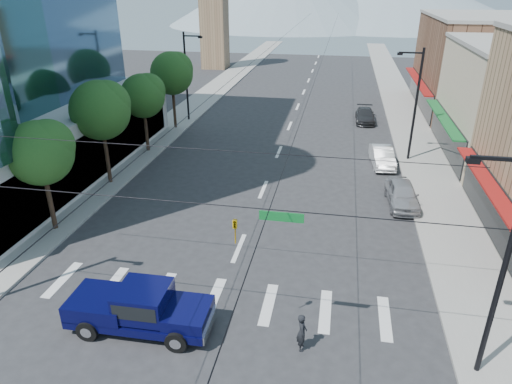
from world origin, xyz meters
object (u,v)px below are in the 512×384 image
at_px(pedestrian, 302,332).
at_px(parked_car_near, 402,194).
at_px(parked_car_mid, 382,157).
at_px(pickup_truck, 139,307).
at_px(parked_car_far, 365,115).

height_order(pedestrian, parked_car_near, pedestrian).
distance_m(parked_car_near, parked_car_mid, 7.18).
height_order(pickup_truck, parked_car_far, pickup_truck).
distance_m(pedestrian, parked_car_mid, 21.83).
bearing_deg(pickup_truck, parked_car_near, 48.76).
bearing_deg(parked_car_far, parked_car_near, -85.58).
bearing_deg(parked_car_mid, parked_car_near, -88.88).
relative_size(parked_car_mid, parked_car_far, 0.95).
distance_m(pedestrian, parked_car_near, 15.19).
xyz_separation_m(parked_car_near, parked_car_mid, (-0.82, 7.13, -0.05)).
relative_size(parked_car_near, parked_car_far, 0.98).
relative_size(pickup_truck, parked_car_mid, 1.36).
height_order(pedestrian, parked_car_far, pedestrian).
relative_size(pickup_truck, pedestrian, 3.67).
xyz_separation_m(parked_car_mid, parked_car_far, (-0.98, 12.52, -0.05)).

